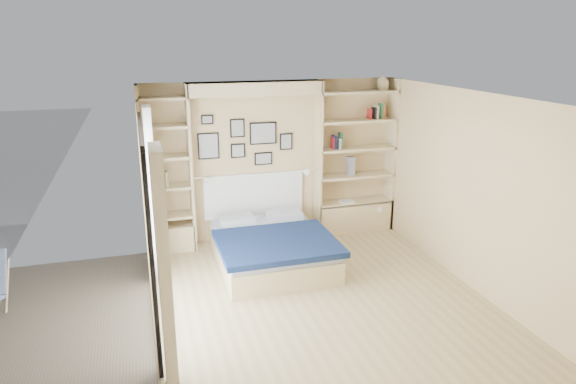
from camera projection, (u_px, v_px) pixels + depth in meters
name	position (u px, v px, depth m)	size (l,w,h in m)	color
ground	(319.00, 298.00, 6.40)	(4.50, 4.50, 0.00)	tan
room_shell	(259.00, 185.00, 7.38)	(4.50, 4.50, 4.50)	tan
bed	(271.00, 246.00, 7.31)	(1.59, 2.07, 1.07)	beige
photo_gallery	(244.00, 140.00, 7.85)	(1.48, 0.02, 0.82)	black
reading_lamps	(258.00, 175.00, 7.84)	(1.92, 0.12, 0.15)	silver
shelf_decor	(348.00, 130.00, 8.13)	(3.59, 0.23, 2.03)	#A51E1E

